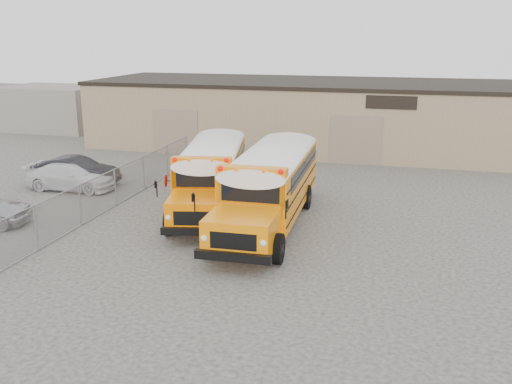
% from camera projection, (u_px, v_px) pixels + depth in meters
% --- Properties ---
extents(ground, '(120.00, 120.00, 0.00)m').
position_uv_depth(ground, '(215.00, 239.00, 22.72)').
color(ground, '#343330').
rests_on(ground, ground).
extents(warehouse, '(30.20, 10.20, 4.67)m').
position_uv_depth(warehouse, '(307.00, 113.00, 40.66)').
color(warehouse, '#9C8560').
rests_on(warehouse, ground).
extents(chainlink_fence, '(0.07, 18.07, 1.81)m').
position_uv_depth(chainlink_fence, '(115.00, 188.00, 26.78)').
color(chainlink_fence, gray).
rests_on(chainlink_fence, ground).
extents(distant_building_left, '(8.00, 6.00, 3.60)m').
position_uv_depth(distant_building_left, '(55.00, 108.00, 48.24)').
color(distant_building_left, gray).
rests_on(distant_building_left, ground).
extents(school_bus_left, '(4.64, 10.60, 3.02)m').
position_uv_depth(school_bus_left, '(225.00, 144.00, 32.70)').
color(school_bus_left, '#FF7800').
rests_on(school_bus_left, ground).
extents(school_bus_right, '(3.13, 11.04, 3.21)m').
position_uv_depth(school_bus_right, '(295.00, 150.00, 30.52)').
color(school_bus_right, orange).
rests_on(school_bus_right, ground).
extents(tarp_bundle, '(1.08, 1.08, 1.47)m').
position_uv_depth(tarp_bundle, '(202.00, 217.00, 23.02)').
color(tarp_bundle, black).
rests_on(tarp_bundle, ground).
extents(car_white, '(4.75, 2.01, 1.37)m').
position_uv_depth(car_white, '(71.00, 177.00, 29.70)').
color(car_white, silver).
rests_on(car_white, ground).
extents(car_dark, '(4.64, 1.84, 1.50)m').
position_uv_depth(car_dark, '(76.00, 171.00, 30.61)').
color(car_dark, black).
rests_on(car_dark, ground).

